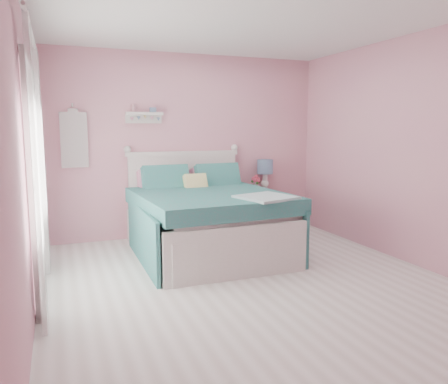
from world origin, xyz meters
TOP-DOWN VIEW (x-y plane):
  - floor at (0.00, 0.00)m, footprint 4.50×4.50m
  - room_shell at (0.00, 0.00)m, footprint 4.50×4.50m
  - bed at (-0.08, 1.19)m, footprint 1.77×2.16m
  - nightstand at (1.08, 2.02)m, footprint 0.42×0.41m
  - table_lamp at (1.20, 2.13)m, footprint 0.24×0.24m
  - vase at (1.01, 2.04)m, footprint 0.17×0.17m
  - teacup at (1.05, 1.86)m, footprint 0.14×0.14m
  - roses at (1.01, 2.04)m, footprint 0.14×0.11m
  - wall_shelf at (-0.63, 2.19)m, footprint 0.50×0.15m
  - hanging_dress at (-1.55, 2.18)m, footprint 0.34×0.03m
  - french_door at (-1.97, 0.40)m, footprint 0.04×1.32m
  - curtain_near at (-1.92, -0.34)m, footprint 0.04×0.40m
  - curtain_far at (-1.92, 1.14)m, footprint 0.04×0.40m

SIDE VIEW (x-z plane):
  - floor at x=0.00m, z-range 0.00..0.00m
  - nightstand at x=1.08m, z-range 0.00..0.60m
  - bed at x=-0.08m, z-range -0.20..1.02m
  - teacup at x=1.05m, z-range 0.60..0.69m
  - vase at x=1.01m, z-range 0.60..0.76m
  - roses at x=1.01m, z-range 0.73..0.85m
  - table_lamp at x=1.20m, z-range 0.69..1.17m
  - french_door at x=-1.97m, z-range -0.01..2.15m
  - curtain_near at x=-1.92m, z-range 0.02..2.34m
  - curtain_far at x=-1.92m, z-range 0.02..2.34m
  - hanging_dress at x=-1.55m, z-range 1.04..1.76m
  - room_shell at x=0.00m, z-range -0.67..3.83m
  - wall_shelf at x=-0.63m, z-range 1.61..1.86m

